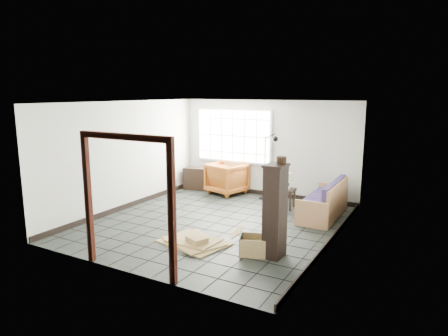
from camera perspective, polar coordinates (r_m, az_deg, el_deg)
The scene contains 15 objects.
ground at distance 8.76m, azimuth -1.18°, elevation -7.88°, with size 5.50×5.50×0.00m, color black.
room_shell at distance 8.39m, azimuth -1.13°, elevation 3.10°, with size 5.02×5.52×2.61m.
window_panel at distance 11.21m, azimuth 1.35°, elevation 4.64°, with size 2.32×0.08×1.52m.
doorway_trim at distance 6.28m, azimuth -13.78°, elevation -2.63°, with size 1.80×0.08×2.20m.
futon_sofa at distance 9.41m, azimuth 14.31°, elevation -4.95°, with size 0.74×1.91×0.84m.
armchair at distance 11.14m, azimuth 0.48°, elevation -1.26°, with size 0.92×0.87×0.95m, color #893A14.
side_table at distance 9.85m, azimuth 8.77°, elevation -3.45°, with size 0.47×0.47×0.49m.
table_lamp at distance 9.76m, azimuth 9.06°, elevation -1.34°, with size 0.35×0.35×0.41m.
projector at distance 9.85m, azimuth 8.65°, elevation -2.66°, with size 0.30×0.27×0.09m.
floor_lamp at distance 10.48m, azimuth 6.52°, elevation 0.50°, with size 0.55×0.36×1.76m.
console_shelf at distance 11.66m, azimuth -3.73°, elevation -1.52°, with size 0.87×0.52×0.64m.
tall_shelf at distance 6.86m, azimuth 7.31°, elevation -6.04°, with size 0.35×0.45×1.63m.
pot at distance 6.70m, azimuth 8.22°, elevation 1.09°, with size 0.19×0.19×0.12m.
open_box at distance 7.14m, azimuth 4.37°, elevation -10.96°, with size 0.87×0.63×0.45m.
cardboard_pile at distance 7.64m, azimuth -4.29°, elevation -10.39°, with size 1.39×1.16×0.18m.
Camera 1 is at (4.20, -7.15, 2.81)m, focal length 32.00 mm.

